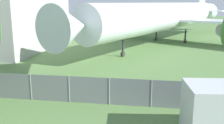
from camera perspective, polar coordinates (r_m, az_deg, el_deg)
name	(u,v)px	position (r m, az deg, el deg)	size (l,w,h in m)	color
perimeter_fence	(109,91)	(16.07, -0.62, -6.40)	(56.07, 0.07, 1.70)	gray
airplane	(168,17)	(41.30, 12.03, 9.65)	(36.71, 44.28, 12.19)	white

